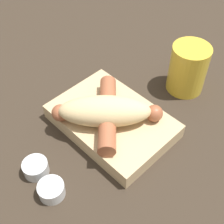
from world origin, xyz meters
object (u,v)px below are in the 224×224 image
object	(u,v)px
condiment_cup_far	(52,190)
food_tray	(112,121)
drink_glass	(188,69)
sausage	(107,113)
condiment_cup_near	(36,168)
bread_roll	(104,110)

from	to	relation	value
condiment_cup_far	food_tray	bearing A→B (deg)	-79.02
food_tray	drink_glass	bearing A→B (deg)	-98.97
condiment_cup_far	sausage	bearing A→B (deg)	-78.00
food_tray	condiment_cup_far	bearing A→B (deg)	100.98
condiment_cup_far	drink_glass	xyz separation A→B (m)	(0.00, -0.36, 0.04)
food_tray	condiment_cup_near	xyz separation A→B (m)	(0.02, 0.16, -0.01)
condiment_cup_near	drink_glass	bearing A→B (deg)	-97.93
bread_roll	condiment_cup_near	size ratio (longest dim) A/B	3.69
condiment_cup_far	drink_glass	size ratio (longest dim) A/B	0.42
bread_roll	condiment_cup_near	world-z (taller)	bread_roll
sausage	condiment_cup_near	distance (m)	0.16
food_tray	condiment_cup_near	bearing A→B (deg)	83.29
sausage	drink_glass	bearing A→B (deg)	-98.65
sausage	condiment_cup_far	distance (m)	0.16
food_tray	bread_roll	size ratio (longest dim) A/B	1.39
condiment_cup_far	drink_glass	bearing A→B (deg)	-89.55
food_tray	sausage	xyz separation A→B (m)	(0.00, 0.01, 0.03)
condiment_cup_near	drink_glass	xyz separation A→B (m)	(-0.05, -0.35, 0.04)
food_tray	bread_roll	distance (m)	0.05
sausage	condiment_cup_near	size ratio (longest dim) A/B	3.51
bread_roll	drink_glass	distance (m)	0.21
bread_roll	drink_glass	size ratio (longest dim) A/B	1.54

